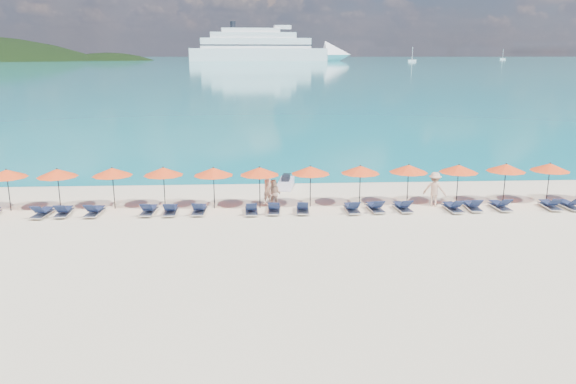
{
  "coord_description": "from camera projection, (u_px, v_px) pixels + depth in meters",
  "views": [
    {
      "loc": [
        -1.54,
        -24.77,
        8.15
      ],
      "look_at": [
        0.0,
        3.0,
        1.2
      ],
      "focal_mm": 35.0,
      "sensor_mm": 36.0,
      "label": 1
    }
  ],
  "objects": [
    {
      "name": "umbrella_5",
      "position": [
        213.0,
        172.0,
        29.62
      ],
      "size": [
        2.1,
        2.1,
        2.28
      ],
      "color": "black",
      "rests_on": "ground"
    },
    {
      "name": "sea",
      "position": [
        257.0,
        59.0,
        665.39
      ],
      "size": [
        1600.0,
        1300.0,
        0.01
      ],
      "primitive_type": "cube",
      "color": "#1FA9B2",
      "rests_on": "ground"
    },
    {
      "name": "jetski",
      "position": [
        286.0,
        183.0,
        34.57
      ],
      "size": [
        1.16,
        2.3,
        0.78
      ],
      "rotation": [
        0.0,
        0.0,
        -0.16
      ],
      "color": "silver",
      "rests_on": "ground"
    },
    {
      "name": "lounger_18",
      "position": [
        550.0,
        205.0,
        29.94
      ],
      "size": [
        0.69,
        1.72,
        0.66
      ],
      "rotation": [
        0.0,
        0.0,
        -0.04
      ],
      "color": "silver",
      "rests_on": "ground"
    },
    {
      "name": "umbrella_2",
      "position": [
        57.0,
        173.0,
        29.31
      ],
      "size": [
        2.1,
        2.1,
        2.28
      ],
      "color": "black",
      "rests_on": "ground"
    },
    {
      "name": "beachgoer_a",
      "position": [
        268.0,
        189.0,
        30.79
      ],
      "size": [
        0.75,
        0.74,
        1.75
      ],
      "primitive_type": "imported",
      "rotation": [
        0.0,
        0.0,
        0.78
      ],
      "color": "#D4A585",
      "rests_on": "ground"
    },
    {
      "name": "beachgoer_b",
      "position": [
        274.0,
        194.0,
        30.07
      ],
      "size": [
        0.85,
        0.68,
        1.54
      ],
      "primitive_type": "imported",
      "rotation": [
        0.0,
        0.0,
        -0.38
      ],
      "color": "#D4A585",
      "rests_on": "ground"
    },
    {
      "name": "umbrella_10",
      "position": [
        459.0,
        169.0,
        30.38
      ],
      "size": [
        2.1,
        2.1,
        2.28
      ],
      "color": "black",
      "rests_on": "ground"
    },
    {
      "name": "lounger_15",
      "position": [
        453.0,
        207.0,
        29.5
      ],
      "size": [
        0.72,
        1.73,
        0.66
      ],
      "rotation": [
        0.0,
        0.0,
        0.06
      ],
      "color": "silver",
      "rests_on": "ground"
    },
    {
      "name": "lounger_16",
      "position": [
        473.0,
        206.0,
        29.73
      ],
      "size": [
        0.7,
        1.73,
        0.66
      ],
      "rotation": [
        0.0,
        0.0,
        -0.05
      ],
      "color": "silver",
      "rests_on": "ground"
    },
    {
      "name": "cruise_ship",
      "position": [
        273.0,
        49.0,
        517.89
      ],
      "size": [
        152.55,
        39.21,
        42.01
      ],
      "rotation": [
        0.0,
        0.0,
        0.1
      ],
      "color": "white",
      "rests_on": "ground"
    },
    {
      "name": "lounger_14",
      "position": [
        403.0,
        207.0,
        29.56
      ],
      "size": [
        0.77,
        1.75,
        0.66
      ],
      "rotation": [
        0.0,
        0.0,
        0.09
      ],
      "color": "silver",
      "rests_on": "ground"
    },
    {
      "name": "beachgoer_c",
      "position": [
        435.0,
        189.0,
        30.32
      ],
      "size": [
        1.34,
        1.06,
        1.89
      ],
      "primitive_type": "imported",
      "rotation": [
        0.0,
        0.0,
        2.67
      ],
      "color": "#D4A585",
      "rests_on": "ground"
    },
    {
      "name": "lounger_6",
      "position": [
        149.0,
        210.0,
        28.94
      ],
      "size": [
        0.71,
        1.73,
        0.66
      ],
      "rotation": [
        0.0,
        0.0,
        -0.06
      ],
      "color": "silver",
      "rests_on": "ground"
    },
    {
      "name": "lounger_19",
      "position": [
        570.0,
        205.0,
        29.95
      ],
      "size": [
        0.76,
        1.75,
        0.66
      ],
      "rotation": [
        0.0,
        0.0,
        0.08
      ],
      "color": "silver",
      "rests_on": "ground"
    },
    {
      "name": "lounger_4",
      "position": [
        64.0,
        211.0,
        28.7
      ],
      "size": [
        0.7,
        1.73,
        0.66
      ],
      "rotation": [
        0.0,
        0.0,
        0.05
      ],
      "color": "silver",
      "rests_on": "ground"
    },
    {
      "name": "headland_small",
      "position": [
        110.0,
        96.0,
        568.97
      ],
      "size": [
        162.0,
        126.0,
        85.5
      ],
      "color": "black",
      "rests_on": "ground"
    },
    {
      "name": "umbrella_7",
      "position": [
        311.0,
        170.0,
        29.99
      ],
      "size": [
        2.1,
        2.1,
        2.28
      ],
      "color": "black",
      "rests_on": "ground"
    },
    {
      "name": "lounger_7",
      "position": [
        171.0,
        210.0,
        28.95
      ],
      "size": [
        0.66,
        1.71,
        0.66
      ],
      "rotation": [
        0.0,
        0.0,
        0.02
      ],
      "color": "silver",
      "rests_on": "ground"
    },
    {
      "name": "lounger_9",
      "position": [
        251.0,
        209.0,
        29.06
      ],
      "size": [
        0.68,
        1.72,
        0.66
      ],
      "rotation": [
        0.0,
        0.0,
        0.03
      ],
      "color": "silver",
      "rests_on": "ground"
    },
    {
      "name": "umbrella_3",
      "position": [
        112.0,
        172.0,
        29.57
      ],
      "size": [
        2.1,
        2.1,
        2.28
      ],
      "color": "black",
      "rests_on": "ground"
    },
    {
      "name": "lounger_17",
      "position": [
        500.0,
        205.0,
        29.82
      ],
      "size": [
        0.7,
        1.73,
        0.66
      ],
      "rotation": [
        0.0,
        0.0,
        0.05
      ],
      "color": "silver",
      "rests_on": "ground"
    },
    {
      "name": "lounger_8",
      "position": [
        199.0,
        209.0,
        29.05
      ],
      "size": [
        0.7,
        1.73,
        0.66
      ],
      "rotation": [
        0.0,
        0.0,
        -0.05
      ],
      "color": "silver",
      "rests_on": "ground"
    },
    {
      "name": "umbrella_4",
      "position": [
        163.0,
        171.0,
        29.68
      ],
      "size": [
        2.1,
        2.1,
        2.28
      ],
      "color": "black",
      "rests_on": "ground"
    },
    {
      "name": "umbrella_9",
      "position": [
        409.0,
        169.0,
        30.38
      ],
      "size": [
        2.1,
        2.1,
        2.28
      ],
      "color": "black",
      "rests_on": "ground"
    },
    {
      "name": "ground",
      "position": [
        292.0,
        233.0,
        26.05
      ],
      "size": [
        1400.0,
        1400.0,
        0.0
      ],
      "primitive_type": "plane",
      "color": "beige"
    },
    {
      "name": "lounger_13",
      "position": [
        375.0,
        207.0,
        29.48
      ],
      "size": [
        0.79,
        1.75,
        0.66
      ],
      "rotation": [
        0.0,
        0.0,
        0.1
      ],
      "color": "silver",
      "rests_on": "ground"
    },
    {
      "name": "umbrella_8",
      "position": [
        360.0,
        170.0,
        30.13
      ],
      "size": [
        2.1,
        2.1,
        2.28
      ],
      "color": "black",
      "rests_on": "ground"
    },
    {
      "name": "lounger_5",
      "position": [
        95.0,
        211.0,
        28.75
      ],
      "size": [
        0.76,
        1.75,
        0.66
      ],
      "rotation": [
        0.0,
        0.0,
        -0.08
      ],
      "color": "silver",
      "rests_on": "ground"
    },
    {
      "name": "lounger_12",
      "position": [
        352.0,
        208.0,
        29.32
      ],
      "size": [
        0.69,
        1.72,
        0.66
      ],
      "rotation": [
        0.0,
        0.0,
        0.04
      ],
      "color": "silver",
      "rests_on": "ground"
    },
    {
      "name": "sailboat_far",
      "position": [
        503.0,
        59.0,
        615.36
      ],
      "size": [
        6.18,
        2.06,
        11.33
      ],
      "color": "white",
      "rests_on": "ground"
    },
    {
      "name": "umbrella_1",
      "position": [
        7.0,
        174.0,
        29.15
      ],
      "size": [
        2.1,
        2.1,
        2.28
      ],
      "color": "black",
      "rests_on": "ground"
    },
    {
      "name": "sailboat_near",
      "position": [
        412.0,
        60.0,
        484.0
      ],
      "size": [
        6.86,
        2.29,
        12.57
      ],
      "color": "white",
      "rests_on": "ground"
    },
    {
      "name": "lounger_3",
      "position": [
        43.0,
        212.0,
        28.53
      ],
      "size": [
        0.79,
        1.75,
        0.66
      ],
      "rotation": [
        0.0,
        0.0,
        -0.1
      ],
      "color": "silver",
      "rests_on": "ground"
    },
    {
      "name": "umbrella_11",
      "position": [
        506.0,
        168.0,
        30.62
      ],
      "size": [
        2.1,
        2.1,
        2.28
      ],
      "color": "black",
      "rests_on": "ground"
    },
    {
      "name": "umbrella_12",
      "position": [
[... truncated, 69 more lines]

